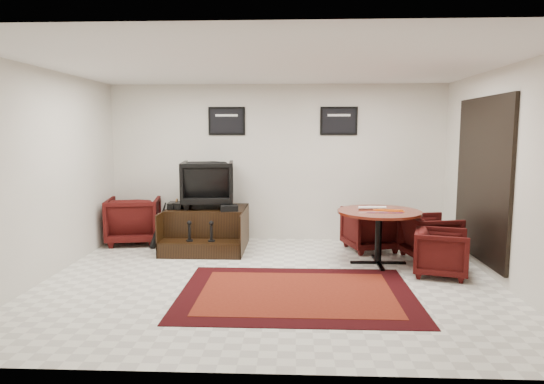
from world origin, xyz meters
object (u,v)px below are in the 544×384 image
Objects in this scene: shine_chair at (208,181)px; meeting_table at (379,217)px; shine_podium at (207,229)px; armchair_side at (134,218)px; table_chair_back at (370,226)px; table_chair_corner at (441,250)px; table_chair_window at (430,235)px.

shine_chair reaches higher than meeting_table.
armchair_side is (-1.35, 0.28, 0.14)m from shine_podium.
armchair_side is at bearing 168.29° from shine_podium.
table_chair_back is at bearing 169.62° from shine_chair.
armchair_side reaches higher than table_chair_back.
armchair_side reaches higher than table_chair_corner.
shine_podium is at bearing 83.46° from table_chair_corner.
table_chair_back reaches higher than table_chair_window.
table_chair_window is (3.58, -0.73, -0.74)m from shine_chair.
shine_podium is 1.93× the size of table_chair_corner.
shine_chair is at bearing 164.03° from armchair_side.
meeting_table is at bearing -18.15° from shine_podium.
meeting_table reaches higher than shine_podium.
table_chair_back is (2.74, -0.04, 0.08)m from shine_podium.
table_chair_corner is (3.49, -1.60, -0.77)m from shine_chair.
shine_podium is 1.11× the size of meeting_table.
shine_chair is at bearing 66.11° from table_chair_window.
armchair_side reaches higher than table_chair_window.
armchair_side is 1.28× the size of table_chair_corner.
shine_chair is 3.73m from table_chair_window.
shine_podium is 1.54× the size of shine_chair.
table_chair_window is at bearing -9.30° from shine_podium.
table_chair_back is at bearing 89.58° from meeting_table.
table_chair_back is (0.01, 0.85, -0.31)m from meeting_table.
shine_chair is at bearing 159.24° from meeting_table.
shine_podium is 3.63m from table_chair_window.
shine_podium is at bearing -16.98° from table_chair_back.
armchair_side is at bearing 67.62° from table_chair_window.
meeting_table is (2.73, -1.04, -0.41)m from shine_chair.
shine_podium is 0.82m from shine_chair.
shine_chair is (0.00, 0.14, 0.81)m from shine_podium.
meeting_table is at bearing 69.58° from table_chair_corner.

